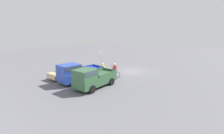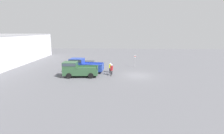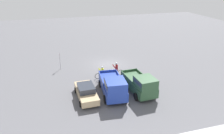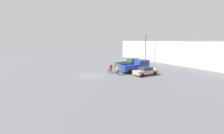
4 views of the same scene
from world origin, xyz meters
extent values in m
plane|color=#56565B|center=(0.00, 0.00, 0.00)|extent=(80.00, 80.00, 0.00)
cube|color=#2D5133|center=(-1.04, 8.54, 0.84)|extent=(2.29, 5.21, 0.95)
cube|color=#2D5133|center=(-1.13, 10.07, 1.79)|extent=(1.95, 2.14, 0.95)
cube|color=#333D47|center=(-1.13, 10.07, 2.00)|extent=(2.00, 1.98, 0.42)
cube|color=#2D5133|center=(-1.94, 7.47, 1.44)|extent=(0.26, 3.06, 0.25)
cube|color=#2D5133|center=(-0.03, 7.58, 1.44)|extent=(0.26, 3.06, 0.25)
cube|color=#2D5133|center=(-0.90, 6.04, 1.44)|extent=(2.00, 0.20, 0.25)
cylinder|color=black|center=(-2.13, 10.06, 0.40)|extent=(0.27, 0.81, 0.80)
cylinder|color=black|center=(-0.14, 10.18, 0.40)|extent=(0.27, 0.81, 0.80)
cylinder|color=black|center=(-1.95, 6.91, 0.40)|extent=(0.27, 0.81, 0.80)
cylinder|color=black|center=(0.05, 7.02, 0.40)|extent=(0.27, 0.81, 0.80)
cube|color=#233D9E|center=(1.76, 8.17, 0.83)|extent=(2.58, 5.62, 0.94)
cube|color=#233D9E|center=(1.90, 9.80, 1.80)|extent=(2.12, 2.35, 1.00)
cube|color=#333D47|center=(1.90, 9.80, 2.02)|extent=(2.16, 2.18, 0.44)
cube|color=#233D9E|center=(0.66, 7.18, 1.43)|extent=(0.37, 3.27, 0.25)
cube|color=#233D9E|center=(2.66, 7.00, 1.43)|extent=(0.37, 3.27, 0.25)
cube|color=#233D9E|center=(1.52, 5.49, 1.43)|extent=(2.10, 0.27, 0.25)
cylinder|color=black|center=(0.86, 9.95, 0.40)|extent=(0.29, 0.82, 0.81)
cylinder|color=black|center=(2.95, 9.77, 0.40)|extent=(0.29, 0.82, 0.81)
cylinder|color=black|center=(0.56, 6.58, 0.40)|extent=(0.29, 0.82, 0.81)
cylinder|color=black|center=(2.65, 6.39, 0.40)|extent=(0.29, 0.82, 0.81)
cube|color=tan|center=(4.56, 8.36, 0.58)|extent=(1.85, 4.57, 0.64)
cube|color=#2D333D|center=(4.56, 8.36, 1.17)|extent=(1.61, 2.08, 0.54)
cylinder|color=black|center=(3.65, 9.79, 0.30)|extent=(0.19, 0.61, 0.61)
cylinder|color=black|center=(5.39, 9.83, 0.30)|extent=(0.19, 0.61, 0.61)
cylinder|color=black|center=(3.72, 6.89, 0.30)|extent=(0.19, 0.61, 0.61)
cylinder|color=black|center=(5.46, 6.93, 0.30)|extent=(0.19, 0.61, 0.61)
torus|color=black|center=(2.41, 4.22, 0.34)|extent=(0.73, 0.11, 0.72)
torus|color=black|center=(1.35, 4.31, 0.34)|extent=(0.73, 0.11, 0.72)
cylinder|color=#233D9E|center=(1.88, 4.27, 0.51)|extent=(0.55, 0.08, 0.38)
cylinder|color=#233D9E|center=(1.88, 4.27, 0.72)|extent=(0.58, 0.09, 0.04)
cylinder|color=#233D9E|center=(1.70, 4.29, 0.51)|extent=(0.04, 0.04, 0.35)
cylinder|color=#233D9E|center=(2.28, 4.24, 0.74)|extent=(0.06, 0.46, 0.02)
cylinder|color=black|center=(1.78, 4.37, 0.47)|extent=(0.13, 0.13, 0.54)
cylinder|color=black|center=(1.77, 4.19, 0.47)|extent=(0.13, 0.13, 0.54)
cube|color=yellow|center=(1.83, 4.27, 1.02)|extent=(0.27, 0.38, 0.57)
cylinder|color=yellow|center=(2.05, 4.42, 1.02)|extent=(0.53, 0.13, 0.62)
cylinder|color=yellow|center=(2.03, 4.09, 1.02)|extent=(0.53, 0.13, 0.62)
sphere|color=tan|center=(1.86, 4.27, 1.42)|extent=(0.23, 0.23, 0.23)
sphere|color=silver|center=(1.86, 4.27, 1.48)|extent=(0.25, 0.25, 0.25)
torus|color=black|center=(0.57, 3.94, 0.35)|extent=(0.76, 0.11, 0.75)
torus|color=black|center=(-0.56, 4.03, 0.35)|extent=(0.76, 0.11, 0.75)
cylinder|color=white|center=(0.00, 3.99, 0.54)|extent=(0.59, 0.09, 0.40)
cylinder|color=white|center=(0.00, 3.99, 0.75)|extent=(0.63, 0.09, 0.04)
cylinder|color=white|center=(-0.20, 4.00, 0.54)|extent=(0.04, 0.04, 0.37)
cylinder|color=white|center=(0.43, 3.95, 0.77)|extent=(0.06, 0.46, 0.02)
cylinder|color=black|center=(-0.10, 4.09, 0.49)|extent=(0.13, 0.13, 0.56)
cylinder|color=black|center=(-0.12, 3.91, 0.49)|extent=(0.13, 0.13, 0.56)
cube|color=maroon|center=(-0.05, 3.99, 1.11)|extent=(0.27, 0.38, 0.68)
cylinder|color=maroon|center=(0.19, 4.14, 1.11)|extent=(0.56, 0.14, 0.73)
cylinder|color=maroon|center=(0.16, 3.80, 1.11)|extent=(0.56, 0.14, 0.73)
sphere|color=tan|center=(-0.03, 3.99, 1.58)|extent=(0.26, 0.26, 0.26)
sphere|color=silver|center=(-0.03, 3.99, 1.65)|extent=(0.29, 0.29, 0.29)
cylinder|color=#9E9EA3|center=(6.53, -0.18, 1.18)|extent=(0.06, 0.06, 2.35)
cube|color=white|center=(6.53, -0.18, 2.03)|extent=(0.04, 0.30, 0.45)
cube|color=red|center=(6.53, -0.18, 2.03)|extent=(0.05, 0.30, 0.10)
camera|label=1|loc=(-14.14, 21.23, 6.38)|focal=28.00mm
camera|label=2|loc=(-26.25, 2.84, 6.84)|focal=28.00mm
camera|label=3|loc=(7.53, 27.72, 11.50)|focal=35.00mm
camera|label=4|loc=(23.70, -9.72, 5.96)|focal=24.00mm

